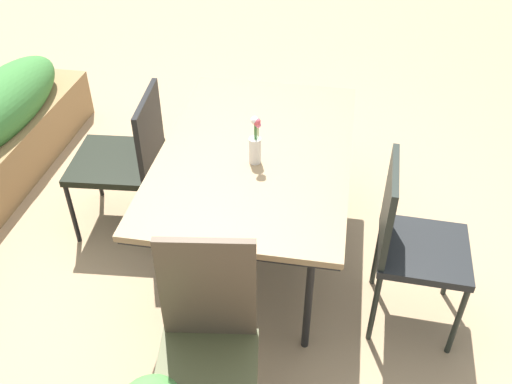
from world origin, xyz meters
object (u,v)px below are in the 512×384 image
at_px(dining_table, 256,156).
at_px(chair_far_side, 127,154).
at_px(flower_vase, 255,142).
at_px(chair_near_left, 410,238).
at_px(chair_end_left, 207,340).

bearing_deg(dining_table, chair_far_side, 78.68).
bearing_deg(flower_vase, chair_near_left, -106.03).
distance_m(chair_near_left, flower_vase, 0.87).
relative_size(dining_table, chair_far_side, 1.72).
bearing_deg(chair_end_left, dining_table, -98.70).
height_order(chair_end_left, chair_near_left, chair_end_left).
xyz_separation_m(dining_table, chair_near_left, (-0.34, -0.80, -0.15)).
distance_m(dining_table, chair_end_left, 1.07).
bearing_deg(chair_end_left, flower_vase, -99.72).
height_order(chair_end_left, flower_vase, flower_vase).
relative_size(dining_table, flower_vase, 5.70).
relative_size(chair_end_left, chair_near_left, 1.05).
distance_m(dining_table, chair_near_left, 0.88).
distance_m(dining_table, flower_vase, 0.20).
height_order(dining_table, flower_vase, flower_vase).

